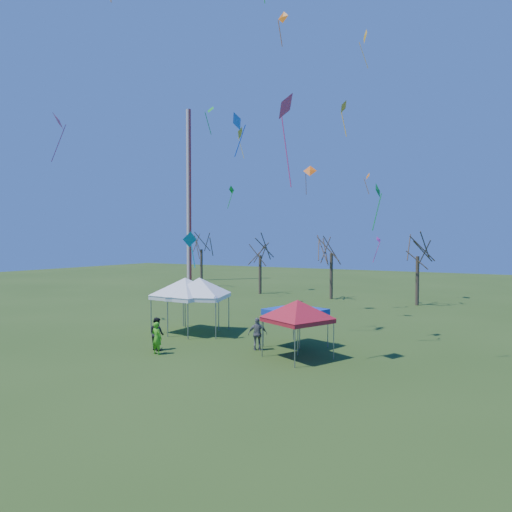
{
  "coord_description": "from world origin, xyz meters",
  "views": [
    {
      "loc": [
        13.86,
        -19.26,
        5.95
      ],
      "look_at": [
        1.11,
        3.0,
        5.05
      ],
      "focal_mm": 32.0,
      "sensor_mm": 36.0,
      "label": 1
    }
  ],
  "objects_px": {
    "tent_blue": "(296,312)",
    "person_dark": "(157,334)",
    "tent_white_mid": "(185,281)",
    "radio_mast": "(189,195)",
    "tree_0": "(201,236)",
    "tree_1": "(260,242)",
    "tent_red": "(298,304)",
    "tree_2": "(331,237)",
    "person_green": "(157,338)",
    "person_grey": "(258,334)",
    "tent_white_west": "(199,281)",
    "tree_3": "(418,239)"
  },
  "relations": [
    {
      "from": "tent_blue",
      "to": "person_dark",
      "type": "height_order",
      "value": "tent_blue"
    },
    {
      "from": "tent_white_mid",
      "to": "tent_blue",
      "type": "bearing_deg",
      "value": -1.42
    },
    {
      "from": "radio_mast",
      "to": "person_dark",
      "type": "height_order",
      "value": "radio_mast"
    },
    {
      "from": "radio_mast",
      "to": "tree_0",
      "type": "xyz_separation_m",
      "value": [
        7.15,
        -6.62,
        -6.01
      ]
    },
    {
      "from": "tree_0",
      "to": "tree_1",
      "type": "height_order",
      "value": "tree_0"
    },
    {
      "from": "tree_1",
      "to": "tree_0",
      "type": "bearing_deg",
      "value": 164.82
    },
    {
      "from": "tree_1",
      "to": "tent_red",
      "type": "relative_size",
      "value": 2.09
    },
    {
      "from": "tent_red",
      "to": "tent_blue",
      "type": "xyz_separation_m",
      "value": [
        -1.07,
        2.07,
        -0.78
      ]
    },
    {
      "from": "tree_2",
      "to": "tent_blue",
      "type": "xyz_separation_m",
      "value": [
        5.64,
        -20.74,
        -4.33
      ]
    },
    {
      "from": "tree_1",
      "to": "person_dark",
      "type": "distance_m",
      "value": 26.92
    },
    {
      "from": "radio_mast",
      "to": "person_green",
      "type": "height_order",
      "value": "radio_mast"
    },
    {
      "from": "tent_red",
      "to": "person_grey",
      "type": "relative_size",
      "value": 2.05
    },
    {
      "from": "tent_red",
      "to": "person_dark",
      "type": "bearing_deg",
      "value": -163.12
    },
    {
      "from": "tree_2",
      "to": "tent_white_west",
      "type": "bearing_deg",
      "value": -93.8
    },
    {
      "from": "radio_mast",
      "to": "tent_blue",
      "type": "bearing_deg",
      "value": -44.16
    },
    {
      "from": "tent_white_west",
      "to": "tent_red",
      "type": "height_order",
      "value": "tent_white_west"
    },
    {
      "from": "tree_0",
      "to": "tent_white_mid",
      "type": "relative_size",
      "value": 1.82
    },
    {
      "from": "tree_3",
      "to": "tent_white_west",
      "type": "height_order",
      "value": "tree_3"
    },
    {
      "from": "tree_2",
      "to": "tent_white_mid",
      "type": "height_order",
      "value": "tree_2"
    },
    {
      "from": "tree_0",
      "to": "person_grey",
      "type": "height_order",
      "value": "tree_0"
    },
    {
      "from": "tree_1",
      "to": "tree_2",
      "type": "xyz_separation_m",
      "value": [
        8.4,
        -0.27,
        0.5
      ]
    },
    {
      "from": "tree_3",
      "to": "person_dark",
      "type": "relative_size",
      "value": 4.47
    },
    {
      "from": "person_green",
      "to": "person_grey",
      "type": "relative_size",
      "value": 0.96
    },
    {
      "from": "tree_1",
      "to": "tent_blue",
      "type": "bearing_deg",
      "value": -56.26
    },
    {
      "from": "tree_3",
      "to": "tent_white_mid",
      "type": "relative_size",
      "value": 1.71
    },
    {
      "from": "tree_3",
      "to": "tent_blue",
      "type": "relative_size",
      "value": 2.35
    },
    {
      "from": "tree_3",
      "to": "tree_1",
      "type": "bearing_deg",
      "value": 177.94
    },
    {
      "from": "radio_mast",
      "to": "tree_3",
      "type": "xyz_separation_m",
      "value": [
        34.03,
        -9.96,
        -6.42
      ]
    },
    {
      "from": "tent_red",
      "to": "person_green",
      "type": "bearing_deg",
      "value": -156.18
    },
    {
      "from": "tent_white_mid",
      "to": "tent_red",
      "type": "distance_m",
      "value": 9.26
    },
    {
      "from": "radio_mast",
      "to": "tree_3",
      "type": "bearing_deg",
      "value": -16.31
    },
    {
      "from": "tent_white_west",
      "to": "tent_blue",
      "type": "distance_m",
      "value": 7.13
    },
    {
      "from": "tree_0",
      "to": "person_grey",
      "type": "xyz_separation_m",
      "value": [
        22.63,
        -25.39,
        -5.6
      ]
    },
    {
      "from": "tree_0",
      "to": "tent_white_mid",
      "type": "bearing_deg",
      "value": -55.44
    },
    {
      "from": "tree_3",
      "to": "person_grey",
      "type": "height_order",
      "value": "tree_3"
    },
    {
      "from": "tent_red",
      "to": "tree_1",
      "type": "bearing_deg",
      "value": 123.2
    },
    {
      "from": "radio_mast",
      "to": "tent_white_west",
      "type": "xyz_separation_m",
      "value": [
        24.29,
        -29.88,
        -9.19
      ]
    },
    {
      "from": "person_dark",
      "to": "person_green",
      "type": "xyz_separation_m",
      "value": [
        0.65,
        -0.73,
        -0.04
      ]
    },
    {
      "from": "tree_1",
      "to": "tent_red",
      "type": "xyz_separation_m",
      "value": [
        15.1,
        -23.08,
        -3.05
      ]
    },
    {
      "from": "tree_3",
      "to": "person_green",
      "type": "distance_m",
      "value": 27.28
    },
    {
      "from": "tent_blue",
      "to": "person_dark",
      "type": "bearing_deg",
      "value": -145.58
    },
    {
      "from": "tree_2",
      "to": "person_grey",
      "type": "relative_size",
      "value": 4.64
    },
    {
      "from": "tree_2",
      "to": "person_dark",
      "type": "xyz_separation_m",
      "value": [
        -0.63,
        -25.03,
        -5.41
      ]
    },
    {
      "from": "tent_blue",
      "to": "tent_red",
      "type": "bearing_deg",
      "value": -62.74
    },
    {
      "from": "tree_1",
      "to": "tent_white_mid",
      "type": "distance_m",
      "value": 21.85
    },
    {
      "from": "tree_1",
      "to": "tent_blue",
      "type": "height_order",
      "value": "tree_1"
    },
    {
      "from": "radio_mast",
      "to": "tree_0",
      "type": "height_order",
      "value": "radio_mast"
    },
    {
      "from": "tent_white_west",
      "to": "person_green",
      "type": "xyz_separation_m",
      "value": [
        1.37,
        -5.5,
        -2.46
      ]
    },
    {
      "from": "tent_white_mid",
      "to": "tent_blue",
      "type": "xyz_separation_m",
      "value": [
        7.89,
        -0.2,
        -1.33
      ]
    },
    {
      "from": "tent_white_mid",
      "to": "person_grey",
      "type": "xyz_separation_m",
      "value": [
        6.4,
        -1.84,
        -2.41
      ]
    }
  ]
}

